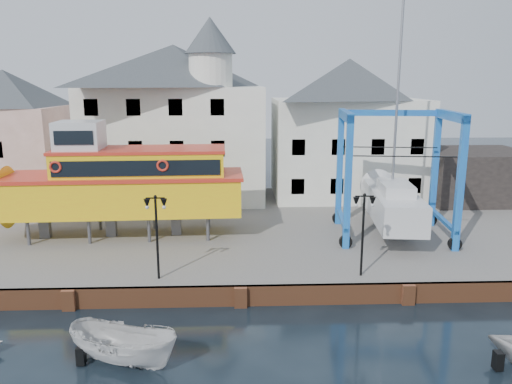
{
  "coord_description": "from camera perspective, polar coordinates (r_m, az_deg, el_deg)",
  "views": [
    {
      "loc": [
        -0.13,
        -21.9,
        10.48
      ],
      "look_at": [
        1.0,
        7.0,
        4.0
      ],
      "focal_mm": 35.0,
      "sensor_mm": 36.0,
      "label": 1
    }
  ],
  "objects": [
    {
      "name": "ground",
      "position": [
        24.28,
        -1.76,
        -12.95
      ],
      "size": [
        140.0,
        140.0,
        0.0
      ],
      "primitive_type": "plane",
      "color": "black",
      "rests_on": "ground"
    },
    {
      "name": "hardstanding",
      "position": [
        34.38,
        -1.93,
        -4.25
      ],
      "size": [
        44.0,
        22.0,
        1.0
      ],
      "primitive_type": "cube",
      "color": "#5E5B58",
      "rests_on": "ground"
    },
    {
      "name": "quay_wall",
      "position": [
        24.16,
        -1.77,
        -11.77
      ],
      "size": [
        44.0,
        0.47,
        1.0
      ],
      "color": "brown",
      "rests_on": "ground"
    },
    {
      "name": "building_pink",
      "position": [
        43.93,
        -26.37,
        5.67
      ],
      "size": [
        8.0,
        7.0,
        10.3
      ],
      "color": "tan",
      "rests_on": "hardstanding"
    },
    {
      "name": "building_white_main",
      "position": [
        40.69,
        -9.01,
        8.05
      ],
      "size": [
        14.0,
        8.3,
        14.0
      ],
      "color": "silver",
      "rests_on": "hardstanding"
    },
    {
      "name": "building_white_right",
      "position": [
        42.08,
        10.38,
        7.13
      ],
      "size": [
        12.0,
        8.0,
        11.2
      ],
      "color": "silver",
      "rests_on": "hardstanding"
    },
    {
      "name": "shed_dark",
      "position": [
        43.99,
        23.59,
        1.78
      ],
      "size": [
        8.0,
        7.0,
        4.0
      ],
      "primitive_type": "cube",
      "color": "black",
      "rests_on": "hardstanding"
    },
    {
      "name": "lamp_post_left",
      "position": [
        24.26,
        -11.35,
        -2.7
      ],
      "size": [
        1.12,
        0.32,
        4.2
      ],
      "color": "black",
      "rests_on": "hardstanding"
    },
    {
      "name": "lamp_post_right",
      "position": [
        24.72,
        12.21,
        -2.45
      ],
      "size": [
        1.12,
        0.32,
        4.2
      ],
      "color": "black",
      "rests_on": "hardstanding"
    },
    {
      "name": "tour_boat",
      "position": [
        31.69,
        -16.43,
        0.97
      ],
      "size": [
        16.51,
        4.52,
        7.13
      ],
      "rotation": [
        0.0,
        0.0,
        0.04
      ],
      "color": "#59595E",
      "rests_on": "hardstanding"
    },
    {
      "name": "travel_lift",
      "position": [
        32.61,
        15.11,
        -0.23
      ],
      "size": [
        7.48,
        10.04,
        14.84
      ],
      "rotation": [
        0.0,
        0.0,
        -0.11
      ],
      "color": "#1942B0",
      "rests_on": "hardstanding"
    },
    {
      "name": "motorboat_a",
      "position": [
        20.56,
        -14.79,
        -18.48
      ],
      "size": [
        4.89,
        3.31,
        1.77
      ],
      "primitive_type": "imported",
      "rotation": [
        0.0,
        0.0,
        1.19
      ],
      "color": "silver",
      "rests_on": "ground"
    }
  ]
}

